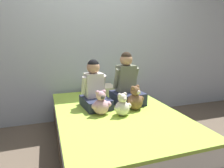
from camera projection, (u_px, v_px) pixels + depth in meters
The scene contains 9 objects.
ground_plane at pixel (116, 147), 2.35m from camera, with size 14.00×14.00×0.00m, color brown.
wall_behind_bed at pixel (93, 38), 3.03m from camera, with size 8.00×0.06×2.50m.
bed at pixel (116, 130), 2.30m from camera, with size 1.31×1.93×0.45m.
child_on_left at pixel (94, 89), 2.36m from camera, with size 0.33×0.43×0.56m.
child_on_right at pixel (127, 85), 2.47m from camera, with size 0.39×0.38×0.64m.
teddy_bear_held_by_left_child at pixel (101, 104), 2.13m from camera, with size 0.22×0.17×0.27m.
teddy_bear_held_by_right_child at pixel (135, 99), 2.27m from camera, with size 0.23×0.18×0.29m.
teddy_bear_between_children at pixel (122, 106), 2.10m from camera, with size 0.20×0.16×0.25m.
pillow_at_headboard at pixel (99, 90), 2.95m from camera, with size 0.46×0.33×0.11m.
Camera 1 is at (-0.72, -2.00, 1.26)m, focal length 32.00 mm.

